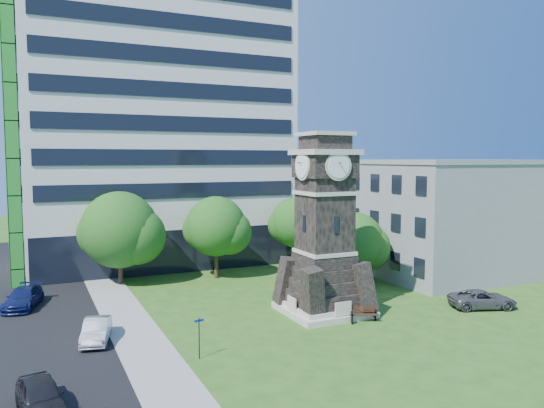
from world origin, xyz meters
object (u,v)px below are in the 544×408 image
car_east_lot (482,299)px  park_bench (363,314)px  clock_tower (324,236)px  car_street_south (40,397)px  car_street_north (23,298)px  street_sign (199,333)px  car_street_mid (96,330)px

car_east_lot → park_bench: (-9.39, 0.92, -0.11)m
clock_tower → car_street_south: clock_tower is taller
clock_tower → car_east_lot: bearing=-19.3°
car_street_south → park_bench: (19.15, 4.81, -0.18)m
park_bench → clock_tower: bearing=138.6°
car_street_south → car_east_lot: (28.55, 3.89, -0.07)m
clock_tower → park_bench: bearing=-65.5°
car_street_south → car_street_north: size_ratio=0.87×
park_bench → street_sign: bearing=-147.2°
car_east_lot → park_bench: bearing=104.2°
park_bench → car_street_mid: bearing=-167.4°
car_street_north → car_street_mid: bearing=-52.1°
park_bench → street_sign: size_ratio=0.88×
car_street_south → car_street_mid: size_ratio=1.05×
car_street_south → street_sign: size_ratio=1.90×
car_street_south → street_sign: 8.30m
car_street_mid → car_street_north: bearing=125.9°
car_street_mid → car_east_lot: bearing=4.2°
car_street_mid → street_sign: size_ratio=1.81×
car_street_north → car_east_lot: car_street_north is taller
car_east_lot → street_sign: (-20.86, -0.84, 0.72)m
car_street_mid → street_sign: bearing=-34.2°
car_street_north → street_sign: size_ratio=2.19×
clock_tower → car_east_lot: clock_tower is taller
car_street_south → car_street_north: (-0.77, 17.49, -0.01)m
car_street_south → car_street_north: 17.51m
car_street_mid → car_east_lot: 25.79m
car_street_north → car_east_lot: 32.32m
clock_tower → car_street_mid: 15.49m
clock_tower → car_street_south: (-17.87, -7.62, -4.58)m
street_sign → car_street_mid: bearing=123.1°
clock_tower → car_street_north: (-18.64, 9.87, -4.59)m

